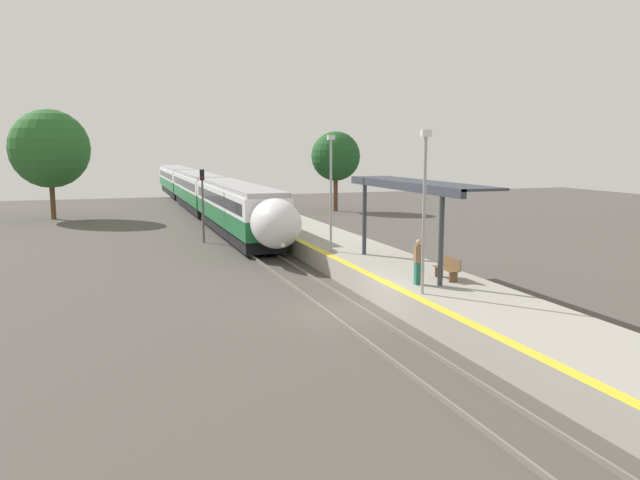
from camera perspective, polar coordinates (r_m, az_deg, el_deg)
ground_plane at (r=24.04m, az=2.31°, el=-6.66°), size 120.00×120.00×0.00m
rail_left at (r=23.78m, az=0.68°, el=-6.63°), size 0.08×90.00×0.15m
rail_right at (r=24.28m, az=3.91°, el=-6.34°), size 0.08×90.00×0.15m
train at (r=62.40m, az=-10.96°, el=4.53°), size 2.80×62.94×3.77m
platform_right at (r=25.46m, az=10.22°, el=-4.77°), size 4.24×64.00×1.01m
platform_bench at (r=25.63m, az=11.62°, el=-2.50°), size 0.44×1.51×0.89m
person_waiting at (r=24.36m, az=9.00°, el=-1.90°), size 0.36×0.23×1.78m
railway_signal at (r=41.83m, az=-10.68°, el=3.74°), size 0.28×0.28×4.85m
lamppost_near at (r=22.51m, az=9.51°, el=3.43°), size 0.36×0.20×5.88m
lamppost_mid at (r=31.55m, az=1.01°, el=4.95°), size 0.36×0.20×5.88m
station_canopy at (r=27.57m, az=8.27°, el=4.80°), size 2.02×10.56×3.81m
background_tree_left at (r=59.55m, az=-23.49°, el=7.66°), size 6.81×6.81×9.57m
background_tree_right at (r=61.88m, az=1.45°, el=7.65°), size 4.84×4.84×7.85m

